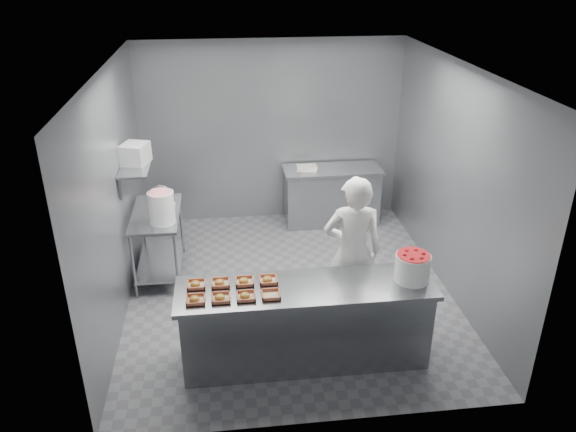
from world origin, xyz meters
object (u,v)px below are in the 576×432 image
at_px(tray_5, 220,283).
at_px(tray_6, 244,281).
at_px(tray_0, 195,299).
at_px(glaze_bucket, 162,207).
at_px(tray_3, 271,295).
at_px(tray_7, 268,280).
at_px(tray_4, 196,284).
at_px(tray_1, 221,298).
at_px(tray_2, 246,296).
at_px(appliance, 135,154).
at_px(worker, 352,252).
at_px(service_counter, 305,323).
at_px(strawberry_tub, 412,266).
at_px(prep_table, 158,234).
at_px(back_counter, 332,195).

xyz_separation_m(tray_5, tray_6, (0.24, 0.00, 0.00)).
relative_size(tray_0, glaze_bucket, 0.39).
xyz_separation_m(tray_3, tray_7, (-0.00, 0.27, 0.00)).
bearing_deg(tray_4, tray_1, -48.20).
xyz_separation_m(tray_2, appliance, (-1.21, 2.12, 0.77)).
bearing_deg(worker, service_counter, 51.24).
bearing_deg(tray_6, service_counter, -12.47).
xyz_separation_m(service_counter, tray_6, (-0.61, 0.13, 0.47)).
xyz_separation_m(worker, strawberry_tub, (0.46, -0.65, 0.16)).
height_order(tray_2, appliance, appliance).
distance_m(prep_table, back_counter, 2.87).
xyz_separation_m(back_counter, tray_4, (-1.99, -3.12, 0.47)).
bearing_deg(appliance, tray_4, -51.15).
distance_m(prep_table, appliance, 1.11).
distance_m(tray_3, glaze_bucket, 2.14).
xyz_separation_m(service_counter, tray_3, (-0.36, -0.13, 0.47)).
distance_m(tray_1, tray_2, 0.24).
bearing_deg(strawberry_tub, tray_0, -176.51).
distance_m(prep_table, tray_3, 2.47).
relative_size(tray_0, strawberry_tub, 0.53).
height_order(tray_7, worker, worker).
relative_size(tray_0, tray_1, 1.00).
distance_m(service_counter, prep_table, 2.56).
xyz_separation_m(prep_table, back_counter, (2.55, 1.30, -0.14)).
distance_m(back_counter, strawberry_tub, 3.31).
distance_m(prep_table, strawberry_tub, 3.39).
distance_m(tray_5, glaze_bucket, 1.68).
bearing_deg(tray_3, tray_0, -180.00).
bearing_deg(tray_5, glaze_bucket, 114.21).
relative_size(service_counter, tray_2, 13.88).
height_order(tray_3, tray_5, tray_5).
distance_m(tray_4, appliance, 2.13).
height_order(prep_table, tray_2, tray_2).
relative_size(tray_2, tray_3, 1.00).
xyz_separation_m(tray_1, tray_2, (0.24, 0.00, 0.00)).
bearing_deg(service_counter, glaze_bucket, 132.77).
xyz_separation_m(tray_2, tray_4, (-0.48, 0.27, 0.00)).
bearing_deg(tray_4, tray_5, 0.00).
height_order(tray_4, appliance, appliance).
distance_m(tray_2, worker, 1.45).
relative_size(prep_table, tray_5, 6.40).
height_order(worker, strawberry_tub, worker).
xyz_separation_m(tray_0, strawberry_tub, (2.17, 0.13, 0.13)).
bearing_deg(tray_7, tray_5, 180.00).
distance_m(tray_7, glaze_bucket, 1.92).
relative_size(tray_1, tray_2, 1.00).
bearing_deg(tray_2, tray_5, 131.80).
relative_size(service_counter, glaze_bucket, 5.35).
relative_size(strawberry_tub, glaze_bucket, 0.73).
relative_size(tray_3, worker, 0.10).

